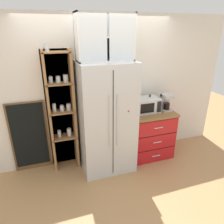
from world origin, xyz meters
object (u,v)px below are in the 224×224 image
object	(u,v)px
coffee_maker	(166,102)
bottle_cobalt	(149,103)
bottle_green	(150,104)
refrigerator	(106,118)
microwave	(146,105)
chalkboard_menu	(30,137)
mug_charcoal	(151,109)

from	to	relation	value
coffee_maker	bottle_cobalt	bearing A→B (deg)	162.97
coffee_maker	bottle_green	world-z (taller)	coffee_maker
refrigerator	microwave	size ratio (longest dim) A/B	4.23
bottle_green	bottle_cobalt	bearing A→B (deg)	90.00
refrigerator	coffee_maker	size ratio (longest dim) A/B	6.00
microwave	chalkboard_menu	xyz separation A→B (m)	(-2.04, 0.21, -0.41)
refrigerator	bottle_cobalt	bearing A→B (deg)	10.27
refrigerator	microwave	xyz separation A→B (m)	(0.79, 0.11, 0.10)
bottle_cobalt	chalkboard_menu	world-z (taller)	chalkboard_menu
coffee_maker	mug_charcoal	xyz separation A→B (m)	(-0.29, 0.02, -0.11)
mug_charcoal	bottle_green	xyz separation A→B (m)	(-0.00, 0.06, 0.09)
coffee_maker	chalkboard_menu	xyz separation A→B (m)	(-2.42, 0.25, -0.43)
bottle_green	bottle_cobalt	size ratio (longest dim) A/B	0.99
refrigerator	bottle_green	world-z (taller)	refrigerator
coffee_maker	mug_charcoal	distance (m)	0.31
coffee_maker	bottle_green	xyz separation A→B (m)	(-0.29, 0.08, -0.02)
refrigerator	bottle_green	size ratio (longest dim) A/B	6.30
mug_charcoal	chalkboard_menu	size ratio (longest dim) A/B	0.10
bottle_cobalt	chalkboard_menu	size ratio (longest dim) A/B	0.24
refrigerator	bottle_green	bearing A→B (deg)	9.40
microwave	bottle_green	size ratio (longest dim) A/B	1.49
microwave	bottle_cobalt	xyz separation A→B (m)	(0.08, 0.05, 0.00)
bottle_green	chalkboard_menu	bearing A→B (deg)	175.19
mug_charcoal	chalkboard_menu	xyz separation A→B (m)	(-2.13, 0.24, -0.32)
bottle_cobalt	microwave	bearing A→B (deg)	-151.02
microwave	chalkboard_menu	bearing A→B (deg)	174.06
microwave	mug_charcoal	xyz separation A→B (m)	(0.09, -0.03, -0.09)
microwave	coffee_maker	size ratio (longest dim) A/B	1.42
refrigerator	mug_charcoal	distance (m)	0.88
bottle_green	chalkboard_menu	xyz separation A→B (m)	(-2.12, 0.18, -0.41)
microwave	bottle_green	xyz separation A→B (m)	(0.08, 0.03, 0.00)
coffee_maker	mug_charcoal	world-z (taller)	coffee_maker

